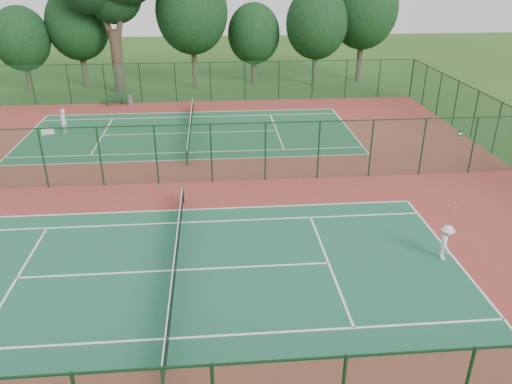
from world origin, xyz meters
TOP-DOWN VIEW (x-y plane):
  - ground at (0.00, 0.00)m, footprint 120.00×120.00m
  - red_pad at (0.00, 0.00)m, footprint 40.00×36.00m
  - court_near at (0.00, -9.00)m, footprint 23.77×10.97m
  - court_far at (0.00, 9.00)m, footprint 23.77×10.97m
  - fence_north at (0.00, 18.00)m, footprint 40.00×0.09m
  - fence_divider at (0.00, 0.00)m, footprint 40.00×0.09m
  - tennis_net_near at (0.00, -9.00)m, footprint 0.10×12.90m
  - tennis_net_far at (0.00, 9.00)m, footprint 0.10×12.90m
  - player_near at (11.38, -9.06)m, footprint 0.82×1.14m
  - player_far at (-9.28, 9.90)m, footprint 0.56×0.72m
  - trash_bin at (-5.53, 17.22)m, footprint 0.59×0.59m
  - bench at (-6.87, 17.37)m, footprint 1.69×1.05m
  - kit_bag at (-10.46, 9.65)m, footprint 0.97×0.64m
  - stray_ball_a at (6.56, -0.33)m, footprint 0.07×0.07m
  - stray_ball_b at (4.57, -0.39)m, footprint 0.07×0.07m
  - stray_ball_c at (-0.44, -0.33)m, footprint 0.07×0.07m
  - evergreen_row at (0.50, 24.25)m, footprint 39.00×5.00m

SIDE VIEW (x-z plane):
  - ground at x=0.00m, z-range 0.00..0.00m
  - evergreen_row at x=0.50m, z-range -6.00..6.00m
  - red_pad at x=0.00m, z-range 0.00..0.01m
  - court_near at x=0.00m, z-range 0.01..0.02m
  - court_far at x=0.00m, z-range 0.01..0.02m
  - stray_ball_c at x=-0.44m, z-range 0.01..0.08m
  - stray_ball_b at x=4.57m, z-range 0.01..0.08m
  - stray_ball_a at x=6.56m, z-range 0.01..0.08m
  - kit_bag at x=-10.46m, z-range 0.01..0.35m
  - trash_bin at x=-5.53m, z-range 0.01..0.83m
  - bench at x=-6.87m, z-range 0.03..1.03m
  - tennis_net_near at x=0.00m, z-range 0.06..1.03m
  - tennis_net_far at x=0.00m, z-range 0.06..1.03m
  - player_near at x=11.38m, z-range 0.02..1.61m
  - player_far at x=-9.28m, z-range 0.02..1.78m
  - fence_north at x=0.00m, z-range 0.01..3.51m
  - fence_divider at x=0.00m, z-range 0.01..3.51m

